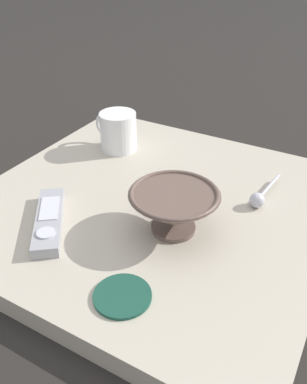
% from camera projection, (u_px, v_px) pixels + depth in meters
% --- Properties ---
extents(ground_plane, '(6.00, 6.00, 0.00)m').
position_uv_depth(ground_plane, '(153.00, 216.00, 0.78)').
color(ground_plane, black).
extents(table, '(0.62, 0.64, 0.04)m').
position_uv_depth(table, '(153.00, 208.00, 0.77)').
color(table, '#B7AD99').
rests_on(table, ground).
extents(cereal_bowl, '(0.15, 0.15, 0.08)m').
position_uv_depth(cereal_bowl, '(174.00, 209.00, 0.67)').
color(cereal_bowl, brown).
rests_on(cereal_bowl, table).
extents(coffee_mug, '(0.08, 0.11, 0.09)m').
position_uv_depth(coffee_mug, '(118.00, 131.00, 0.92)').
color(coffee_mug, white).
rests_on(coffee_mug, table).
extents(teaspoon, '(0.12, 0.03, 0.03)m').
position_uv_depth(teaspoon, '(259.00, 198.00, 0.74)').
color(teaspoon, silver).
rests_on(teaspoon, table).
extents(tv_remote_near, '(0.16, 0.14, 0.02)m').
position_uv_depth(tv_remote_near, '(49.00, 220.00, 0.69)').
color(tv_remote_near, '#9E9EA3').
rests_on(tv_remote_near, table).
extents(drink_coaster, '(0.08, 0.08, 0.01)m').
position_uv_depth(drink_coaster, '(122.00, 296.00, 0.56)').
color(drink_coaster, '#194738').
rests_on(drink_coaster, table).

